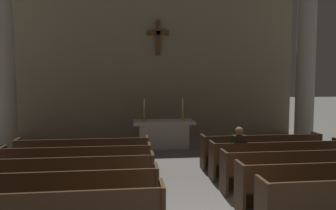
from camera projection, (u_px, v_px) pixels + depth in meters
name	position (u px, v px, depth m)	size (l,w,h in m)	color
pew_left_row_2	(60.00, 195.00, 5.57)	(3.41, 0.50, 0.95)	#422B19
pew_left_row_3	(70.00, 178.00, 6.56)	(3.41, 0.50, 0.95)	#422B19
pew_left_row_4	(78.00, 165.00, 7.56)	(3.41, 0.50, 0.95)	#422B19
pew_left_row_5	(84.00, 155.00, 8.55)	(3.41, 0.50, 0.95)	#422B19
pew_right_row_2	(325.00, 184.00, 6.16)	(3.41, 0.50, 0.95)	#422B19
pew_right_row_3	(298.00, 170.00, 7.16)	(3.41, 0.50, 0.95)	#422B19
pew_right_row_4	(277.00, 159.00, 8.15)	(3.41, 0.50, 0.95)	#422B19
pew_right_row_5	(261.00, 150.00, 9.14)	(3.41, 0.50, 0.95)	#422B19
column_left_second	(4.00, 53.00, 10.90)	(1.03, 1.03, 6.91)	#ADA89E
column_right_second	(306.00, 56.00, 12.21)	(1.03, 1.03, 6.91)	#ADA89E
altar	(164.00, 133.00, 11.74)	(2.20, 0.90, 1.01)	#BCB7AD
candlestick_left	(144.00, 113.00, 11.60)	(0.16, 0.16, 0.79)	#B79338
candlestick_right	(183.00, 113.00, 11.77)	(0.16, 0.16, 0.79)	#B79338
apse_with_cross	(158.00, 48.00, 13.80)	(11.92, 0.42, 7.68)	gray
lone_worshipper	(238.00, 151.00, 8.05)	(0.32, 0.43, 1.32)	#26262B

